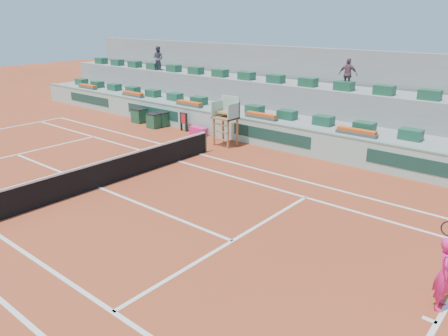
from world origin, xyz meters
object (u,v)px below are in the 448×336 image
at_px(player_bag, 199,131).
at_px(tennis_player, 445,274).
at_px(drink_cooler_a, 162,119).
at_px(umpire_chair, 227,114).

xyz_separation_m(player_bag, tennis_player, (14.08, -7.35, 0.63)).
xyz_separation_m(player_bag, drink_cooler_a, (-3.02, 0.13, 0.20)).
xyz_separation_m(umpire_chair, tennis_player, (11.76, -6.90, -0.69)).
distance_m(umpire_chair, drink_cooler_a, 5.49).
xyz_separation_m(drink_cooler_a, tennis_player, (17.10, -7.48, 0.43)).
bearing_deg(drink_cooler_a, tennis_player, -23.63).
relative_size(drink_cooler_a, tennis_player, 0.37).
height_order(player_bag, umpire_chair, umpire_chair).
bearing_deg(player_bag, umpire_chair, -11.09).
xyz_separation_m(player_bag, umpire_chair, (2.32, -0.45, 1.32)).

